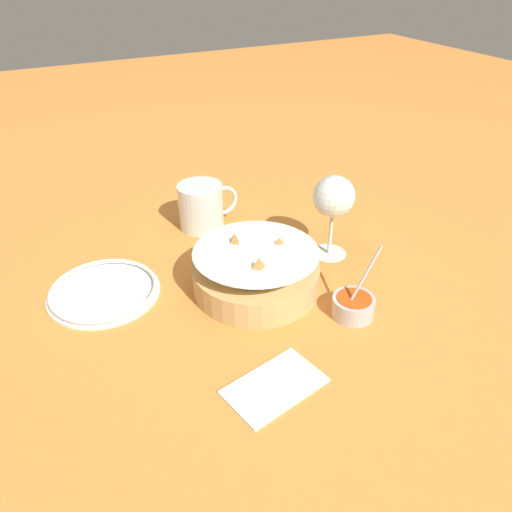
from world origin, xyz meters
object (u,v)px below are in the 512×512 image
(food_basket, at_px, (256,272))
(beer_mug, at_px, (202,208))
(wine_glass, at_px, (334,199))
(side_plate, at_px, (104,291))
(sauce_cup, at_px, (353,305))

(food_basket, height_order, beer_mug, same)
(wine_glass, relative_size, beer_mug, 1.24)
(wine_glass, relative_size, side_plate, 0.84)
(side_plate, bearing_deg, food_basket, -23.77)
(beer_mug, relative_size, side_plate, 0.68)
(food_basket, height_order, side_plate, food_basket)
(sauce_cup, bearing_deg, food_basket, 128.13)
(food_basket, relative_size, sauce_cup, 1.80)
(food_basket, bearing_deg, beer_mug, 89.69)
(food_basket, distance_m, sauce_cup, 0.18)
(food_basket, bearing_deg, side_plate, 156.23)
(sauce_cup, xyz_separation_m, beer_mug, (-0.11, 0.39, 0.03))
(wine_glass, bearing_deg, food_basket, -168.36)
(sauce_cup, distance_m, wine_glass, 0.21)
(wine_glass, height_order, beer_mug, wine_glass)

